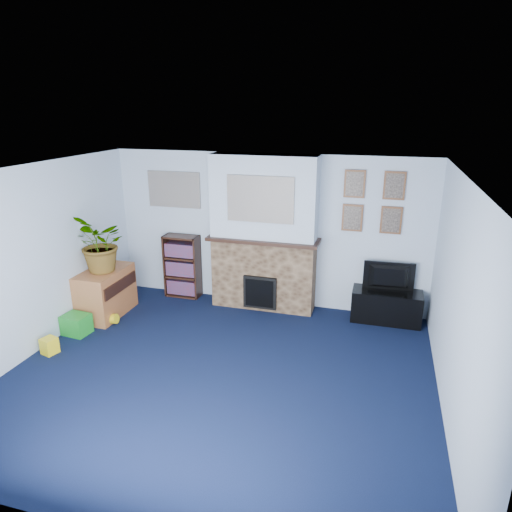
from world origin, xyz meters
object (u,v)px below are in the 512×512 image
(bookshelf, at_px, (183,267))
(tv_stand, at_px, (386,307))
(sideboard, at_px, (106,293))
(television, at_px, (389,277))

(bookshelf, bearing_deg, tv_stand, -1.32)
(tv_stand, distance_m, sideboard, 4.24)
(sideboard, bearing_deg, bookshelf, 50.41)
(tv_stand, xyz_separation_m, television, (0.00, 0.02, 0.46))
(television, distance_m, bookshelf, 3.31)
(tv_stand, bearing_deg, television, 90.00)
(bookshelf, xyz_separation_m, sideboard, (-0.83, -1.00, -0.15))
(tv_stand, distance_m, television, 0.46)
(tv_stand, relative_size, bookshelf, 0.96)
(television, bearing_deg, tv_stand, 87.05)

